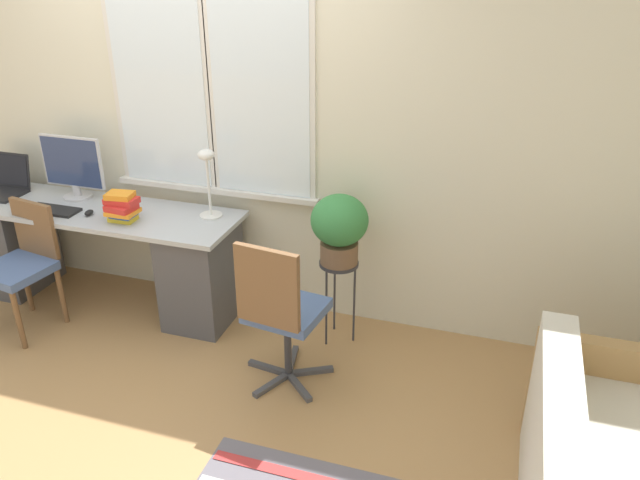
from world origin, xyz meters
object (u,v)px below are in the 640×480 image
object	(u,v)px
keyboard	(53,210)
desk_lamp	(208,172)
book_stack	(122,207)
desk_chair_wooden	(22,263)
plant_stand	(339,272)
laptop	(5,185)
monitor	(73,167)
office_chair_swivel	(281,310)
mouse	(89,213)
potted_plant	(339,225)

from	to	relation	value
keyboard	desk_lamp	size ratio (longest dim) A/B	0.79
book_stack	desk_chair_wooden	xyz separation A→B (m)	(-0.60, -0.30, -0.35)
plant_stand	desk_chair_wooden	bearing A→B (deg)	-166.97
laptop	desk_chair_wooden	size ratio (longest dim) A/B	0.36
monitor	plant_stand	distance (m)	2.00
laptop	keyboard	xyz separation A→B (m)	(0.55, -0.18, -0.05)
laptop	keyboard	world-z (taller)	laptop
book_stack	laptop	bearing A→B (deg)	170.91
office_chair_swivel	monitor	bearing A→B (deg)	-12.37
laptop	mouse	xyz separation A→B (m)	(0.82, -0.17, -0.04)
mouse	office_chair_swivel	bearing A→B (deg)	-14.66
desk_lamp	monitor	bearing A→B (deg)	179.08
desk_chair_wooden	desk_lamp	bearing A→B (deg)	35.80
desk_lamp	plant_stand	size ratio (longest dim) A/B	0.81
mouse	desk_lamp	size ratio (longest dim) A/B	0.16
desk_lamp	book_stack	bearing A→B (deg)	-154.42
monitor	desk_chair_wooden	distance (m)	0.74
monitor	desk_chair_wooden	xyz separation A→B (m)	(-0.06, -0.56, -0.48)
desk_chair_wooden	office_chair_swivel	distance (m)	1.84
keyboard	mouse	world-z (taller)	mouse
keyboard	potted_plant	bearing A→B (deg)	5.04
desk_chair_wooden	potted_plant	world-z (taller)	potted_plant
potted_plant	desk_lamp	bearing A→B (deg)	175.08
mouse	desk_chair_wooden	world-z (taller)	desk_chair_wooden
plant_stand	potted_plant	world-z (taller)	potted_plant
mouse	plant_stand	bearing A→B (deg)	5.30
desk_lamp	book_stack	world-z (taller)	desk_lamp
desk_chair_wooden	office_chair_swivel	bearing A→B (deg)	7.16
mouse	plant_stand	xyz separation A→B (m)	(1.68, 0.16, -0.25)
plant_stand	office_chair_swivel	bearing A→B (deg)	-108.04
potted_plant	keyboard	bearing A→B (deg)	-174.96
mouse	potted_plant	bearing A→B (deg)	5.30
desk_lamp	keyboard	bearing A→B (deg)	-166.60
book_stack	potted_plant	bearing A→B (deg)	6.64
desk_lamp	potted_plant	xyz separation A→B (m)	(0.90, -0.08, -0.22)
desk_chair_wooden	potted_plant	distance (m)	2.09
mouse	desk_lamp	distance (m)	0.86
desk_lamp	desk_chair_wooden	size ratio (longest dim) A/B	0.54
book_stack	desk_chair_wooden	bearing A→B (deg)	-153.49
monitor	desk_lamp	size ratio (longest dim) A/B	1.03
mouse	desk_lamp	world-z (taller)	desk_lamp
book_stack	office_chair_swivel	world-z (taller)	office_chair_swivel
keyboard	monitor	bearing A→B (deg)	90.16
laptop	plant_stand	xyz separation A→B (m)	(2.50, -0.01, -0.28)
laptop	mouse	distance (m)	0.84
potted_plant	mouse	bearing A→B (deg)	-174.70
desk_chair_wooden	office_chair_swivel	world-z (taller)	office_chair_swivel
desk_lamp	plant_stand	xyz separation A→B (m)	(0.90, -0.08, -0.54)
desk_chair_wooden	plant_stand	world-z (taller)	desk_chair_wooden
keyboard	mouse	xyz separation A→B (m)	(0.27, 0.02, 0.01)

